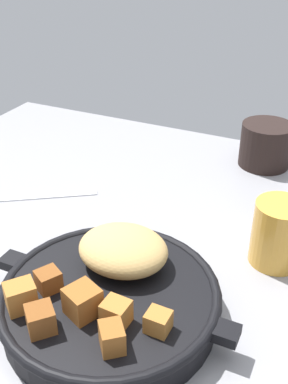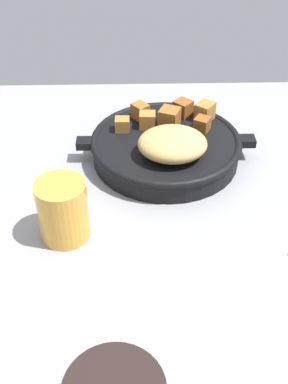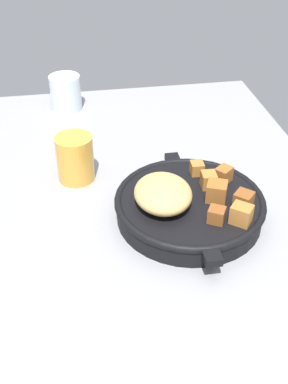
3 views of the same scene
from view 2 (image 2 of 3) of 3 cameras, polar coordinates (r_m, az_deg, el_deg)
ground_plane at (r=68.15cm, az=2.58°, el=-2.78°), size 101.68×78.03×2.40cm
cast_iron_skillet at (r=75.33cm, az=2.74°, el=5.62°), size 28.16×23.84×7.77cm
juice_glass_amber at (r=61.57cm, az=-9.68°, el=-2.19°), size 6.53×6.53×8.33cm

